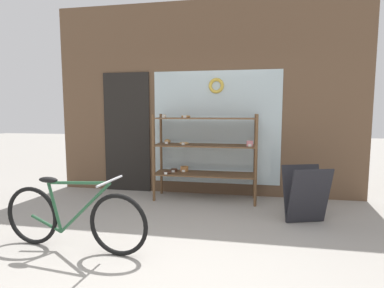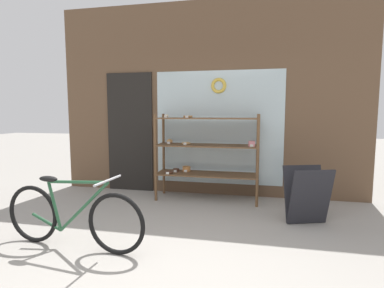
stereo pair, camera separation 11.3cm
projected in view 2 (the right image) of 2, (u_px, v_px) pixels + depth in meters
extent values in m
plane|color=gray|center=(157.00, 277.00, 2.58)|extent=(30.00, 30.00, 0.00)
cube|color=brown|center=(207.00, 100.00, 5.07)|extent=(5.24, 0.08, 3.25)
cube|color=silver|center=(218.00, 128.00, 5.04)|extent=(2.14, 0.02, 1.90)
cube|color=black|center=(130.00, 132.00, 5.37)|extent=(0.84, 0.03, 2.10)
torus|color=gold|center=(219.00, 86.00, 4.94)|extent=(0.26, 0.06, 0.26)
cylinder|color=brown|center=(155.00, 158.00, 4.74)|extent=(0.04, 0.04, 1.38)
cylinder|color=brown|center=(258.00, 161.00, 4.42)|extent=(0.04, 0.04, 1.38)
cylinder|color=brown|center=(164.00, 154.00, 5.17)|extent=(0.04, 0.04, 1.38)
cylinder|color=brown|center=(257.00, 157.00, 4.84)|extent=(0.04, 0.04, 1.38)
cube|color=brown|center=(207.00, 174.00, 4.82)|extent=(1.63, 0.48, 0.02)
cube|color=brown|center=(207.00, 145.00, 4.77)|extent=(1.63, 0.48, 0.02)
cube|color=brown|center=(207.00, 118.00, 4.72)|extent=(1.63, 0.48, 0.02)
cylinder|color=#422619|center=(176.00, 170.00, 4.98)|extent=(0.10, 0.10, 0.05)
cube|color=white|center=(175.00, 171.00, 4.92)|extent=(0.05, 0.00, 0.04)
ellipsoid|color=#AD7F4C|center=(170.00, 141.00, 4.97)|extent=(0.11, 0.09, 0.07)
cube|color=white|center=(169.00, 143.00, 4.92)|extent=(0.05, 0.00, 0.04)
ellipsoid|color=beige|center=(166.00, 116.00, 4.95)|extent=(0.07, 0.06, 0.05)
cube|color=white|center=(166.00, 116.00, 4.91)|extent=(0.05, 0.00, 0.04)
torus|color=#B27A42|center=(188.00, 117.00, 4.86)|extent=(0.15, 0.15, 0.03)
cube|color=white|center=(187.00, 117.00, 4.77)|extent=(0.05, 0.00, 0.04)
cylinder|color=#C67F42|center=(186.00, 169.00, 5.01)|extent=(0.13, 0.13, 0.08)
cube|color=white|center=(185.00, 171.00, 4.94)|extent=(0.05, 0.00, 0.04)
cylinder|color=pink|center=(252.00, 144.00, 4.56)|extent=(0.10, 0.10, 0.08)
cube|color=white|center=(252.00, 146.00, 4.51)|extent=(0.05, 0.00, 0.04)
torus|color=#4C2D1E|center=(169.00, 172.00, 4.84)|extent=(0.14, 0.14, 0.03)
cube|color=white|center=(167.00, 173.00, 4.76)|extent=(0.05, 0.00, 0.04)
torus|color=tan|center=(186.00, 143.00, 4.86)|extent=(0.15, 0.15, 0.03)
cube|color=white|center=(185.00, 144.00, 4.78)|extent=(0.05, 0.00, 0.04)
torus|color=black|center=(33.00, 214.00, 3.25)|extent=(0.63, 0.10, 0.63)
torus|color=black|center=(116.00, 224.00, 2.96)|extent=(0.63, 0.10, 0.63)
cylinder|color=#235133|center=(84.00, 207.00, 3.05)|extent=(0.61, 0.08, 0.58)
cylinder|color=#235133|center=(77.00, 182.00, 3.04)|extent=(0.72, 0.09, 0.07)
cylinder|color=#235133|center=(55.00, 206.00, 3.16)|extent=(0.16, 0.04, 0.52)
cylinder|color=#235133|center=(47.00, 222.00, 3.21)|extent=(0.37, 0.06, 0.17)
ellipsoid|color=black|center=(48.00, 179.00, 3.14)|extent=(0.23, 0.11, 0.06)
cylinder|color=#B2B2B7|center=(108.00, 180.00, 2.94)|extent=(0.06, 0.46, 0.02)
cube|color=#232328|center=(311.00, 197.00, 3.69)|extent=(0.55, 0.34, 0.72)
cube|color=#232328|center=(304.00, 193.00, 3.87)|extent=(0.55, 0.34, 0.72)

